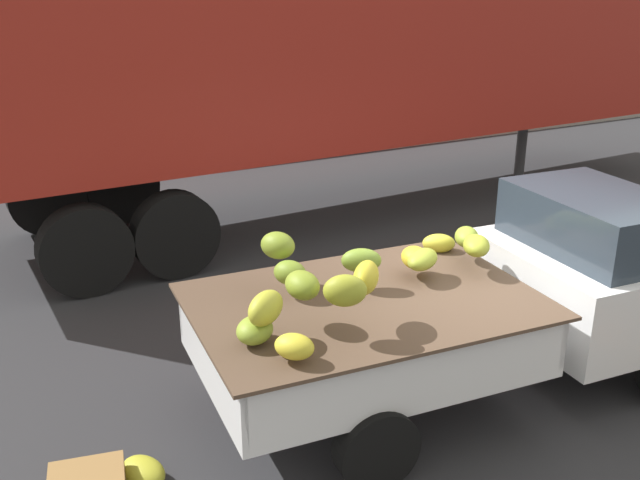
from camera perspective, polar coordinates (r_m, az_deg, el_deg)
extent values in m
plane|color=#28282B|center=(7.13, 13.23, -10.28)|extent=(220.00, 220.00, 0.00)
cube|color=gray|center=(14.12, -9.58, 5.91)|extent=(80.00, 0.80, 0.16)
cube|color=white|center=(7.42, 21.38, -3.11)|extent=(2.07, 1.91, 0.78)
cube|color=#28333D|center=(7.07, 20.93, 1.45)|extent=(1.18, 1.63, 0.52)
cube|color=white|center=(6.12, 3.45, -8.96)|extent=(2.79, 1.97, 0.08)
cube|color=white|center=(6.70, 0.22, -3.70)|extent=(2.66, 0.25, 0.44)
cube|color=white|center=(5.35, 7.69, -10.65)|extent=(2.66, 0.25, 0.44)
cube|color=white|center=(6.64, 13.69, -4.56)|extent=(0.19, 1.76, 0.44)
cube|color=white|center=(5.60, -8.72, -9.17)|extent=(0.19, 1.76, 0.44)
cube|color=#B21914|center=(6.74, 0.11, -3.91)|extent=(2.55, 0.21, 0.07)
cube|color=brown|center=(5.90, 3.56, -4.81)|extent=(2.92, 2.09, 0.03)
ellipsoid|color=#96A12A|center=(6.44, 12.20, -0.43)|extent=(0.39, 0.42, 0.17)
ellipsoid|color=gold|center=(5.12, -4.30, -5.36)|extent=(0.41, 0.38, 0.24)
ellipsoid|color=gold|center=(4.95, -2.03, -8.37)|extent=(0.34, 0.35, 0.17)
ellipsoid|color=olive|center=(6.72, 11.46, 0.24)|extent=(0.37, 0.39, 0.18)
ellipsoid|color=gold|center=(5.33, 3.63, -2.96)|extent=(0.38, 0.40, 0.24)
ellipsoid|color=#99A830|center=(6.24, 8.07, -1.51)|extent=(0.44, 0.39, 0.17)
ellipsoid|color=olive|center=(5.20, -5.15, -7.06)|extent=(0.40, 0.41, 0.18)
ellipsoid|color=#9CA229|center=(5.13, 1.98, -4.00)|extent=(0.38, 0.33, 0.23)
ellipsoid|color=olive|center=(5.85, -2.39, -2.59)|extent=(0.33, 0.35, 0.20)
ellipsoid|color=olive|center=(6.01, -3.34, -0.42)|extent=(0.35, 0.38, 0.22)
ellipsoid|color=gold|center=(6.30, 7.51, -1.39)|extent=(0.32, 0.38, 0.19)
ellipsoid|color=olive|center=(5.33, -1.40, -3.57)|extent=(0.25, 0.32, 0.20)
ellipsoid|color=gold|center=(6.93, 9.33, -0.25)|extent=(0.37, 0.33, 0.18)
ellipsoid|color=olive|center=(5.98, 3.27, -1.61)|extent=(0.39, 0.33, 0.20)
cylinder|color=black|center=(8.20, 17.13, -3.91)|extent=(0.65, 0.25, 0.64)
cylinder|color=black|center=(6.82, -2.23, -8.13)|extent=(0.65, 0.25, 0.64)
cylinder|color=black|center=(5.51, 4.46, -15.99)|extent=(0.65, 0.25, 0.64)
cube|color=maroon|center=(11.21, 4.03, 15.48)|extent=(12.08, 2.92, 2.70)
cube|color=black|center=(11.44, 3.84, 7.98)|extent=(11.05, 0.79, 0.30)
cylinder|color=black|center=(11.24, -15.32, 4.10)|extent=(1.09, 0.34, 1.08)
cylinder|color=black|center=(9.04, -11.32, 0.43)|extent=(1.09, 0.34, 1.08)
cylinder|color=black|center=(11.04, -20.72, 3.19)|extent=(1.09, 0.34, 1.08)
cylinder|color=black|center=(8.79, -17.97, -0.78)|extent=(1.09, 0.34, 1.08)
cylinder|color=#38383A|center=(13.61, 15.58, 7.26)|extent=(0.18, 0.18, 1.25)
ellipsoid|color=gold|center=(5.80, -13.74, -17.30)|extent=(0.40, 0.47, 0.18)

